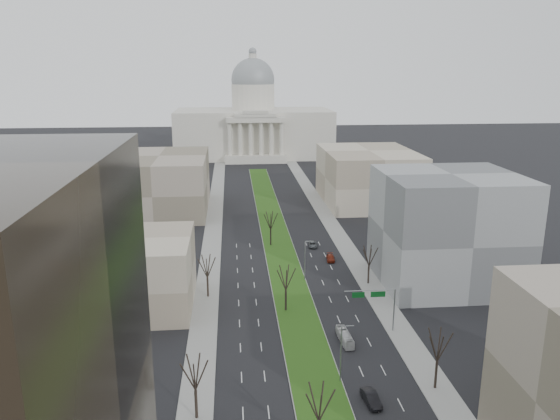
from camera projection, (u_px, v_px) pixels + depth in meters
ground at (278, 245)px, 143.96m from camera, size 600.00×600.00×0.00m
median at (279, 246)px, 142.96m from camera, size 8.00×222.03×0.20m
sidewalk_left at (208, 284)px, 118.36m from camera, size 5.00×330.00×0.15m
sidewalk_right at (366, 278)px, 121.38m from camera, size 5.00×330.00×0.15m
capitol at (254, 125)px, 283.87m from camera, size 80.00×46.00×55.00m
building_beige_left at (124, 273)px, 105.62m from camera, size 26.00×22.00×14.00m
building_grey_right at (447, 229)px, 116.87m from camera, size 28.00×26.00×24.00m
building_far_left at (160, 183)px, 177.17m from camera, size 30.00×40.00×18.00m
building_far_right at (368, 176)px, 188.03m from camera, size 30.00×40.00×18.00m
tree_left_mid at (195, 372)px, 71.35m from camera, size 5.40×5.40×9.72m
tree_left_far at (207, 266)px, 109.91m from camera, size 5.28×5.28×9.50m
tree_right_mid at (438, 344)px, 78.13m from camera, size 5.52×5.52×9.94m
tree_right_far at (369, 255)px, 116.82m from camera, size 5.04×5.04×9.07m
tree_median_a at (319, 402)px, 64.96m from camera, size 5.40×5.40×9.72m
tree_median_b at (286, 277)px, 103.48m from camera, size 5.40×5.40×9.72m
tree_median_c at (271, 220)px, 142.01m from camera, size 5.40×5.40×9.72m
streetlamp_median_b at (341, 353)px, 80.46m from camera, size 1.90×0.20×9.16m
streetlamp_median_c at (305, 260)px, 118.98m from camera, size 1.90×0.20×9.16m
mast_arm_signs at (379, 300)px, 95.44m from camera, size 9.12×0.24×8.09m
car_black at (371, 398)px, 76.24m from camera, size 2.25×5.06×1.61m
car_red at (331, 258)px, 132.43m from camera, size 2.36×4.80×1.34m
car_grey_far at (313, 245)px, 142.50m from camera, size 2.45×4.70×1.26m
box_van at (345, 337)px, 93.14m from camera, size 2.01×6.84×1.88m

